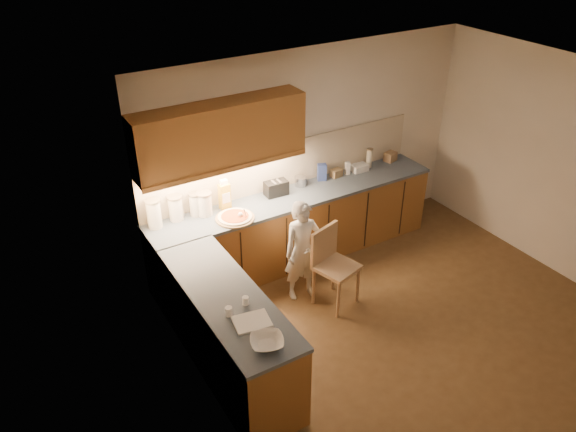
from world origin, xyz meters
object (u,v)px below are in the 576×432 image
object	(u,v)px
pizza_on_board	(235,217)
toaster	(276,188)
child	(303,251)
oil_jug	(225,195)
wooden_chair	(332,261)

from	to	relation	value
pizza_on_board	toaster	xyz separation A→B (m)	(0.68, 0.26, 0.07)
pizza_on_board	toaster	distance (m)	0.73
pizza_on_board	toaster	bearing A→B (deg)	20.70
pizza_on_board	child	world-z (taller)	child
oil_jug	toaster	world-z (taller)	oil_jug
toaster	child	bearing A→B (deg)	-95.94
pizza_on_board	child	size ratio (longest dim) A/B	0.36
pizza_on_board	toaster	size ratio (longest dim) A/B	1.55
wooden_chair	oil_jug	bearing A→B (deg)	109.10
wooden_chair	toaster	xyz separation A→B (m)	(-0.09, 1.07, 0.47)
oil_jug	toaster	distance (m)	0.68
child	wooden_chair	size ratio (longest dim) A/B	1.30
oil_jug	toaster	xyz separation A→B (m)	(0.67, -0.02, -0.08)
pizza_on_board	oil_jug	distance (m)	0.31
wooden_chair	toaster	world-z (taller)	toaster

